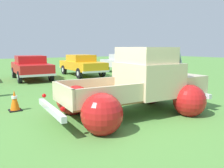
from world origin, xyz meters
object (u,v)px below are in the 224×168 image
at_px(show_car_1, 31,66).
at_px(lane_cone_0, 67,94).
at_px(vintage_pickup_truck, 140,87).
at_px(show_car_2, 82,64).
at_px(lane_cone_1, 15,101).
at_px(show_car_3, 125,63).

relative_size(show_car_1, lane_cone_0, 6.89).
bearing_deg(vintage_pickup_truck, show_car_2, 77.47).
distance_m(vintage_pickup_truck, lane_cone_1, 3.82).
bearing_deg(lane_cone_1, show_car_1, 72.30).
relative_size(vintage_pickup_truck, show_car_1, 1.09).
distance_m(vintage_pickup_truck, show_car_1, 9.38).
xyz_separation_m(show_car_1, show_car_2, (3.45, 0.10, -0.00)).
distance_m(vintage_pickup_truck, show_car_2, 9.82).
bearing_deg(show_car_1, lane_cone_1, -13.74).
xyz_separation_m(lane_cone_0, lane_cone_1, (-1.75, -0.14, 0.00)).
bearing_deg(show_car_2, show_car_3, 88.20).
distance_m(show_car_3, lane_cone_1, 11.57).
height_order(show_car_3, lane_cone_1, show_car_3).
bearing_deg(lane_cone_0, vintage_pickup_truck, -61.34).
relative_size(vintage_pickup_truck, lane_cone_0, 7.49).
relative_size(show_car_3, lane_cone_0, 7.08).
xyz_separation_m(vintage_pickup_truck, lane_cone_1, (-3.06, 2.25, -0.45)).
height_order(show_car_2, show_car_3, same).
height_order(lane_cone_0, lane_cone_1, same).
bearing_deg(lane_cone_0, lane_cone_1, -175.53).
distance_m(vintage_pickup_truck, lane_cone_0, 2.75).
bearing_deg(show_car_2, lane_cone_1, -36.22).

